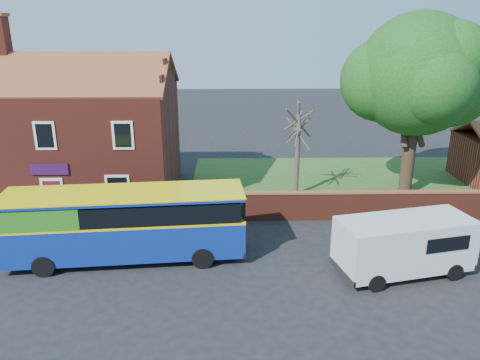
{
  "coord_description": "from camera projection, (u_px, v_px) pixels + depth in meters",
  "views": [
    {
      "loc": [
        2.57,
        -16.24,
        10.11
      ],
      "look_at": [
        3.0,
        5.0,
        2.96
      ],
      "focal_mm": 35.0,
      "sensor_mm": 36.0,
      "label": 1
    }
  ],
  "objects": [
    {
      "name": "ground",
      "position": [
        167.0,
        291.0,
        18.56
      ],
      "size": [
        120.0,
        120.0,
        0.0
      ],
      "primitive_type": "plane",
      "color": "black",
      "rests_on": "ground"
    },
    {
      "name": "pavement",
      "position": [
        44.0,
        230.0,
        23.86
      ],
      "size": [
        18.0,
        3.5,
        0.12
      ],
      "primitive_type": "cube",
      "color": "gray",
      "rests_on": "ground"
    },
    {
      "name": "kerb",
      "position": [
        30.0,
        246.0,
        22.2
      ],
      "size": [
        18.0,
        0.15,
        0.14
      ],
      "primitive_type": "cube",
      "color": "slate",
      "rests_on": "ground"
    },
    {
      "name": "grass_strip",
      "position": [
        387.0,
        182.0,
        31.12
      ],
      "size": [
        26.0,
        12.0,
        0.04
      ],
      "primitive_type": "cube",
      "color": "#426B28",
      "rests_on": "ground"
    },
    {
      "name": "shop_building",
      "position": [
        72.0,
        140.0,
        28.23
      ],
      "size": [
        12.3,
        8.13,
        10.5
      ],
      "color": "maroon",
      "rests_on": "ground"
    },
    {
      "name": "boundary_wall",
      "position": [
        424.0,
        205.0,
        25.19
      ],
      "size": [
        22.0,
        0.38,
        1.6
      ],
      "color": "maroon",
      "rests_on": "ground"
    },
    {
      "name": "bus",
      "position": [
        118.0,
        222.0,
        20.55
      ],
      "size": [
        10.6,
        3.54,
        3.17
      ],
      "rotation": [
        0.0,
        0.0,
        0.09
      ],
      "color": "navy",
      "rests_on": "ground"
    },
    {
      "name": "van_near",
      "position": [
        404.0,
        243.0,
        19.5
      ],
      "size": [
        5.94,
        3.42,
        2.45
      ],
      "rotation": [
        0.0,
        0.0,
        0.23
      ],
      "color": "silver",
      "rests_on": "ground"
    },
    {
      "name": "large_tree",
      "position": [
        418.0,
        78.0,
        26.93
      ],
      "size": [
        8.87,
        7.02,
        10.82
      ],
      "color": "black",
      "rests_on": "ground"
    },
    {
      "name": "bare_tree",
      "position": [
        297.0,
        151.0,
        27.99
      ],
      "size": [
        2.07,
        2.46,
        5.52
      ],
      "color": "#4C4238",
      "rests_on": "ground"
    }
  ]
}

